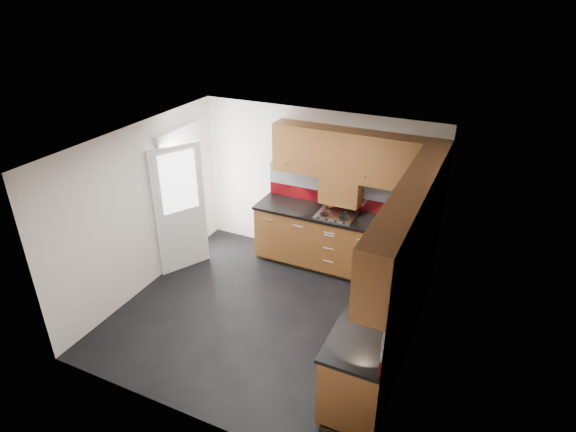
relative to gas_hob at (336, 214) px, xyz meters
The scene contains 14 objects.
room 1.63m from the gas_hob, 107.03° to the right, with size 4.00×3.80×2.64m.
base_cabinets 1.10m from the gas_hob, 50.67° to the right, with size 2.70×3.20×0.95m.
countertop 0.98m from the gas_hob, 51.77° to the right, with size 2.72×3.22×0.04m.
backsplash 1.02m from the gas_hob, 33.28° to the right, with size 2.70×3.20×0.54m.
upper_cabinets 1.36m from the gas_hob, 41.51° to the right, with size 2.50×3.20×0.72m.
extractor_hood 0.37m from the gas_hob, 90.00° to the left, with size 0.60×0.33×0.40m, color #632F16.
glass_cabinet 1.61m from the gas_hob, 17.76° to the right, with size 0.32×0.80×0.66m.
back_door 2.35m from the gas_hob, 162.10° to the right, with size 0.42×1.19×2.04m.
gas_hob is the anchor object (origin of this frame).
utensil_pot 0.27m from the gas_hob, 125.79° to the left, with size 0.12×0.12×0.43m.
toaster 0.89m from the gas_hob, ahead, with size 0.30×0.24×0.19m.
food_processor 1.34m from the gas_hob, 29.40° to the right, with size 0.20×0.20×0.33m.
paper_towel 1.97m from the gas_hob, 50.67° to the right, with size 0.12×0.12×0.25m, color white.
orange_cloth 1.31m from the gas_hob, 24.91° to the right, with size 0.15×0.13×0.02m, color #F1491A.
Camera 1 is at (2.49, -4.57, 4.16)m, focal length 30.00 mm.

